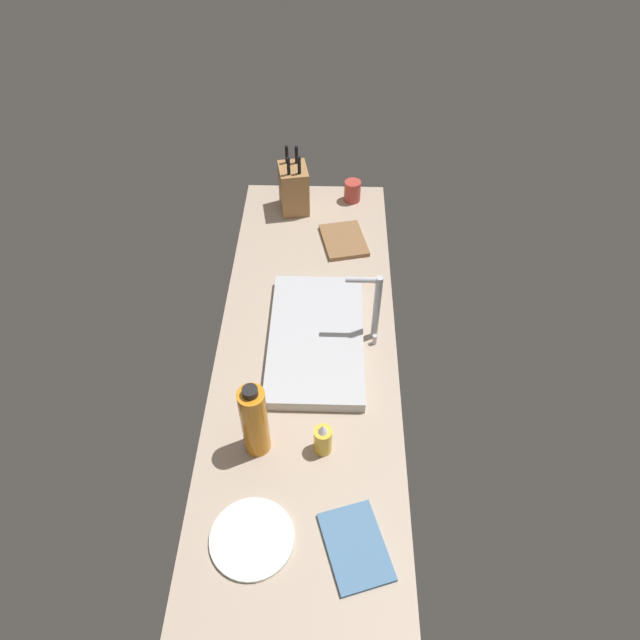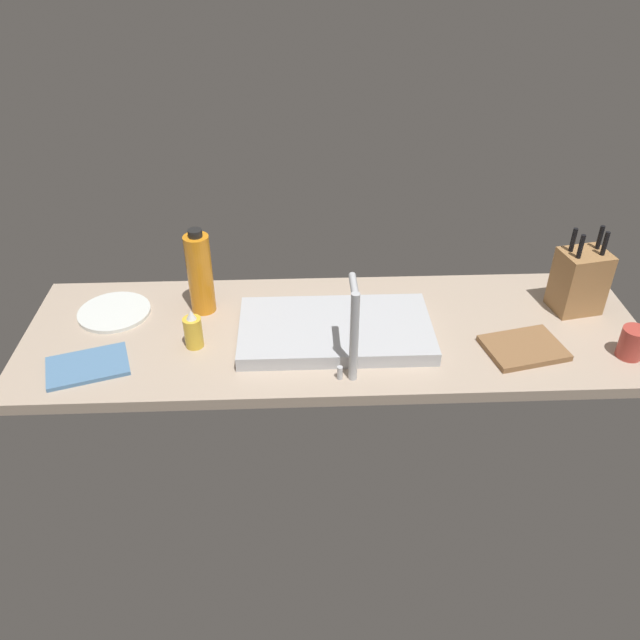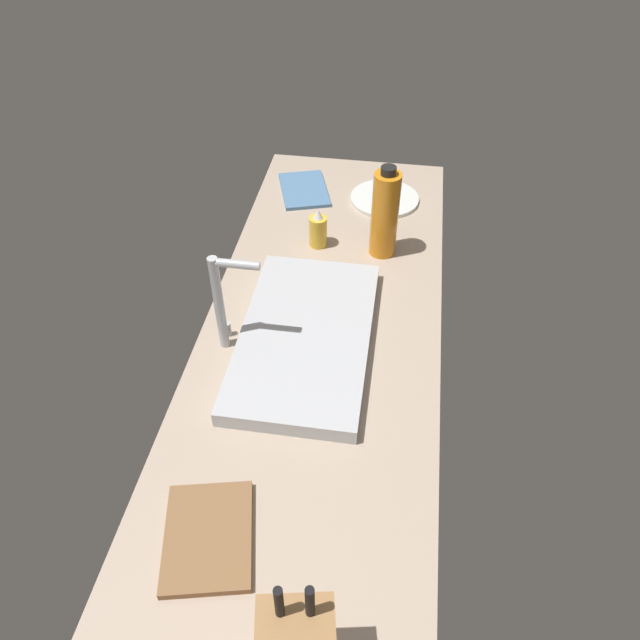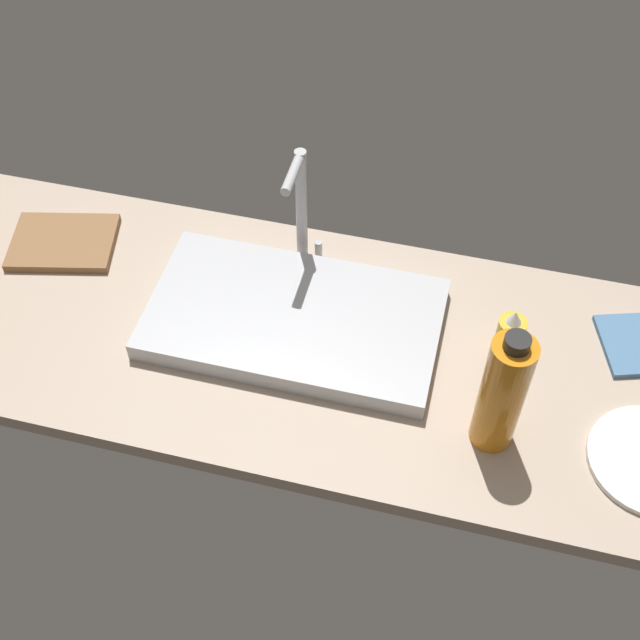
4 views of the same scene
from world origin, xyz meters
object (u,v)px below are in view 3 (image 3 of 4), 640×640
at_px(sink_basin, 306,336).
at_px(soap_bottle, 318,230).
at_px(water_bottle, 385,214).
at_px(cutting_board, 208,537).
at_px(dish_towel, 304,190).
at_px(faucet, 223,298).
at_px(dinner_plate, 385,199).

bearing_deg(sink_basin, soap_bottle, 4.51).
xyz_separation_m(sink_basin, water_bottle, (0.41, -0.16, 0.11)).
bearing_deg(cutting_board, dish_towel, 1.35).
xyz_separation_m(faucet, dinner_plate, (0.73, -0.34, -0.15)).
xyz_separation_m(sink_basin, soap_bottle, (0.41, 0.03, 0.03)).
bearing_deg(dish_towel, faucet, 175.04).
bearing_deg(faucet, sink_basin, -78.79).
relative_size(sink_basin, dinner_plate, 2.55).
bearing_deg(cutting_board, dinner_plate, -11.15).
height_order(faucet, soap_bottle, faucet).
xyz_separation_m(soap_bottle, water_bottle, (-0.01, -0.19, 0.08)).
xyz_separation_m(sink_basin, cutting_board, (-0.55, 0.10, -0.01)).
xyz_separation_m(sink_basin, dinner_plate, (0.69, -0.15, -0.02)).
distance_m(sink_basin, faucet, 0.24).
bearing_deg(faucet, cutting_board, -169.59).
height_order(soap_bottle, dinner_plate, soap_bottle).
height_order(cutting_board, dinner_plate, cutting_board).
bearing_deg(dinner_plate, sink_basin, 167.88).
distance_m(water_bottle, dish_towel, 0.43).
height_order(cutting_board, dish_towel, cutting_board).
xyz_separation_m(sink_basin, faucet, (-0.04, 0.19, 0.14)).
distance_m(faucet, dish_towel, 0.76).
relative_size(faucet, water_bottle, 0.98).
distance_m(faucet, cutting_board, 0.54).
xyz_separation_m(cutting_board, dinner_plate, (1.24, -0.24, -0.00)).
bearing_deg(sink_basin, cutting_board, 170.08).
bearing_deg(sink_basin, dinner_plate, -12.12).
height_order(sink_basin, faucet, faucet).
xyz_separation_m(soap_bottle, dinner_plate, (0.28, -0.18, -0.05)).
relative_size(water_bottle, dish_towel, 1.27).
xyz_separation_m(soap_bottle, dish_towel, (0.29, 0.09, -0.05)).
height_order(sink_basin, dinner_plate, sink_basin).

